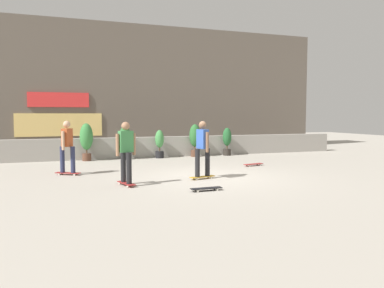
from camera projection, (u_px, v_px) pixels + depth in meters
The scene contains 13 objects.
ground_plane at pixel (209, 177), 11.57m from camera, with size 48.00×48.00×0.00m, color #A8A093.
planter_wall at pixel (158, 147), 17.17m from camera, with size 18.00×0.40×0.90m, color gray.
building_backdrop at pixel (139, 89), 20.71m from camera, with size 20.00×2.08×6.50m.
potted_plant_0 at pixel (86, 139), 15.67m from camera, with size 0.53×0.53×1.54m.
potted_plant_1 at pixel (125, 140), 16.20m from camera, with size 0.48×0.48×1.43m.
potted_plant_2 at pixel (160, 143), 16.72m from camera, with size 0.38×0.38×1.22m.
potted_plant_3 at pixel (195, 138), 17.25m from camera, with size 0.49×0.49×1.46m.
potted_plant_4 at pixel (227, 140), 17.79m from camera, with size 0.41×0.41×1.29m.
skater_by_wall_right at pixel (67, 145), 11.95m from camera, with size 0.79×0.59×1.70m.
skater_foreground at pixel (203, 147), 11.20m from camera, with size 0.82×0.55×1.70m.
skater_far_left at pixel (126, 150), 10.14m from camera, with size 0.55×0.82×1.70m.
skateboard_near_camera at pixel (206, 188), 9.50m from camera, with size 0.81×0.22×0.08m.
skateboard_aside at pixel (254, 164), 14.17m from camera, with size 0.82×0.38×0.08m.
Camera 1 is at (-4.32, -10.63, 1.88)m, focal length 35.97 mm.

